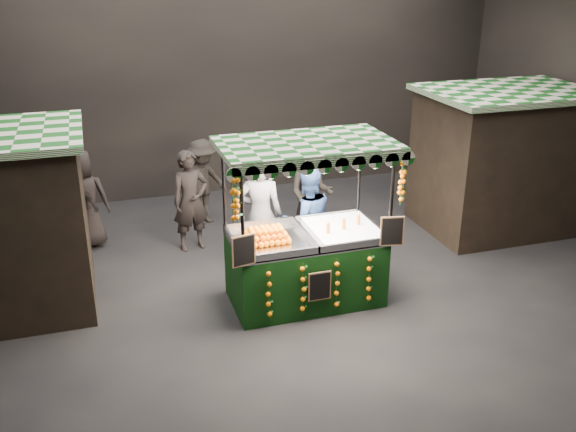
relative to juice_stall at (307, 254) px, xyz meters
name	(u,v)px	position (x,y,z in m)	size (l,w,h in m)	color
ground	(302,295)	(0.00, 0.18, -0.76)	(12.00, 12.00, 0.00)	black
market_hall	(304,70)	(0.00, 0.18, 2.62)	(12.10, 10.10, 5.05)	black
neighbour_stall_right	(502,159)	(4.40, 1.68, 0.55)	(3.00, 2.20, 2.60)	black
juice_stall	(307,254)	(0.00, 0.00, 0.00)	(2.52, 1.48, 2.44)	black
vendor_grey	(260,215)	(-0.37, 1.19, 0.21)	(0.81, 0.66, 1.94)	gray
vendor_blue	(307,221)	(0.32, 0.91, 0.13)	(0.88, 0.69, 1.77)	navy
shopper_0	(191,201)	(-1.29, 2.37, 0.13)	(0.71, 0.54, 1.77)	#2A2322
shopper_1	(311,194)	(0.85, 2.22, 0.08)	(1.01, 0.92, 1.67)	#272420
shopper_2	(76,206)	(-3.19, 2.98, 0.03)	(0.96, 0.88, 1.57)	#2B2423
shopper_3	(203,182)	(-0.89, 3.45, 0.07)	(1.23, 1.02, 1.65)	black
shopper_4	(83,199)	(-3.05, 3.02, 0.12)	(0.88, 0.59, 1.75)	black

